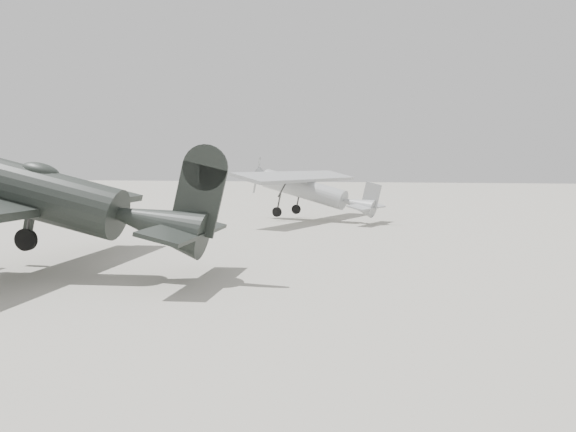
{
  "coord_description": "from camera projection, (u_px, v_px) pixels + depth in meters",
  "views": [
    {
      "loc": [
        4.62,
        -15.21,
        2.98
      ],
      "look_at": [
        1.03,
        0.5,
        1.5
      ],
      "focal_mm": 35.0,
      "sensor_mm": 36.0,
      "label": 1
    }
  ],
  "objects": [
    {
      "name": "ground",
      "position": [
        249.0,
        269.0,
        16.06
      ],
      "size": [
        160.0,
        160.0,
        0.0
      ],
      "primitive_type": "plane",
      "color": "gray",
      "rests_on": "ground"
    },
    {
      "name": "lowwing_monoplane",
      "position": [
        57.0,
        200.0,
        14.92
      ],
      "size": [
        8.56,
        11.96,
        3.86
      ],
      "rotation": [
        0.0,
        0.24,
        0.07
      ],
      "color": "black",
      "rests_on": "ground"
    },
    {
      "name": "highwing_monoplane",
      "position": [
        309.0,
        186.0,
        29.87
      ],
      "size": [
        7.45,
        10.35,
        2.95
      ],
      "rotation": [
        0.0,
        0.23,
        -0.31
      ],
      "color": "#9C9FA1",
      "rests_on": "ground"
    }
  ]
}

